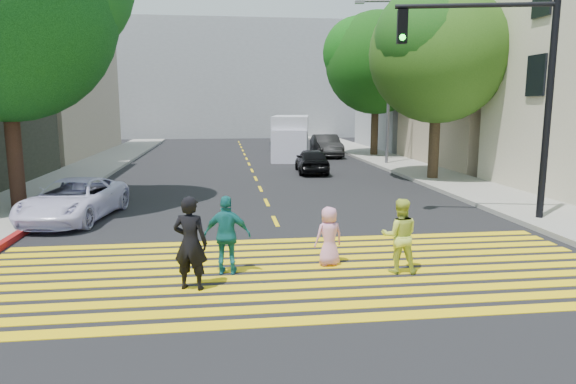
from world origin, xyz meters
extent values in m
plane|color=black|center=(0.00, 0.00, 0.00)|extent=(120.00, 120.00, 0.00)
cube|color=gray|center=(-8.50, 22.00, 0.07)|extent=(3.00, 40.00, 0.15)
cube|color=gray|center=(8.50, 15.00, 0.07)|extent=(3.00, 60.00, 0.15)
cube|color=maroon|center=(-6.90, 6.00, 0.08)|extent=(0.20, 8.00, 0.16)
cube|color=yellow|center=(0.00, -1.20, 0.01)|extent=(13.40, 0.35, 0.01)
cube|color=yellow|center=(0.00, -0.65, 0.01)|extent=(13.40, 0.35, 0.01)
cube|color=yellow|center=(0.00, -0.10, 0.01)|extent=(13.40, 0.35, 0.01)
cube|color=yellow|center=(0.00, 0.45, 0.01)|extent=(13.40, 0.35, 0.01)
cube|color=yellow|center=(0.00, 1.00, 0.01)|extent=(13.40, 0.35, 0.01)
cube|color=yellow|center=(0.00, 1.55, 0.01)|extent=(13.40, 0.35, 0.01)
cube|color=yellow|center=(0.00, 2.10, 0.01)|extent=(13.40, 0.35, 0.01)
cube|color=yellow|center=(0.00, 2.65, 0.01)|extent=(13.40, 0.35, 0.01)
cube|color=yellow|center=(0.00, 3.20, 0.01)|extent=(13.40, 0.35, 0.01)
cube|color=yellow|center=(0.00, 3.75, 0.01)|extent=(13.40, 0.35, 0.01)
cube|color=yellow|center=(0.00, 6.00, 0.01)|extent=(0.12, 1.40, 0.01)
cube|color=yellow|center=(0.00, 9.00, 0.01)|extent=(0.12, 1.40, 0.01)
cube|color=yellow|center=(0.00, 12.00, 0.01)|extent=(0.12, 1.40, 0.01)
cube|color=yellow|center=(0.00, 15.00, 0.01)|extent=(0.12, 1.40, 0.01)
cube|color=yellow|center=(0.00, 18.00, 0.01)|extent=(0.12, 1.40, 0.01)
cube|color=yellow|center=(0.00, 21.00, 0.01)|extent=(0.12, 1.40, 0.01)
cube|color=yellow|center=(0.00, 24.00, 0.01)|extent=(0.12, 1.40, 0.01)
cube|color=yellow|center=(0.00, 27.00, 0.01)|extent=(0.12, 1.40, 0.01)
cube|color=yellow|center=(0.00, 30.00, 0.01)|extent=(0.12, 1.40, 0.01)
cube|color=yellow|center=(0.00, 33.00, 0.01)|extent=(0.12, 1.40, 0.01)
cube|color=yellow|center=(0.00, 36.00, 0.01)|extent=(0.12, 1.40, 0.01)
cube|color=yellow|center=(0.00, 39.00, 0.01)|extent=(0.12, 1.40, 0.01)
cube|color=tan|center=(-16.00, 28.00, 5.00)|extent=(12.00, 16.00, 10.00)
cube|color=tan|center=(15.00, 19.00, 5.00)|extent=(10.00, 10.00, 10.00)
cube|color=gray|center=(15.00, 30.00, 5.00)|extent=(10.00, 10.00, 10.00)
cube|color=gray|center=(0.00, 48.00, 6.00)|extent=(30.00, 8.00, 12.00)
cylinder|color=black|center=(-8.12, 8.40, 1.79)|extent=(0.52, 0.52, 3.58)
sphere|color=black|center=(-8.12, 8.40, 6.34)|extent=(7.52, 7.52, 6.89)
cylinder|color=black|center=(7.98, 13.27, 1.61)|extent=(0.62, 0.62, 3.22)
sphere|color=#224E12|center=(7.98, 13.27, 5.64)|extent=(7.91, 7.91, 6.05)
sphere|color=#09640E|center=(8.97, 14.03, 6.55)|extent=(5.93, 5.93, 4.54)
sphere|color=#104F11|center=(7.08, 12.67, 6.24)|extent=(5.53, 5.53, 4.24)
cylinder|color=black|center=(8.52, 24.29, 1.73)|extent=(0.62, 0.62, 3.46)
sphere|color=#0B3407|center=(8.52, 24.29, 6.10)|extent=(8.41, 8.41, 6.60)
sphere|color=#20540B|center=(9.87, 24.16, 7.09)|extent=(6.31, 6.31, 4.95)
sphere|color=black|center=(7.35, 24.46, 6.76)|extent=(5.89, 5.89, 4.62)
imported|color=black|center=(-2.16, 0.51, 0.90)|extent=(0.76, 0.61, 1.80)
imported|color=#C1D244|center=(2.07, 0.98, 0.78)|extent=(0.86, 0.73, 1.56)
imported|color=pink|center=(0.72, 1.64, 0.65)|extent=(0.72, 0.56, 1.30)
imported|color=#1A6E70|center=(-1.47, 1.34, 0.82)|extent=(1.01, 0.55, 1.64)
imported|color=white|center=(-6.01, 6.98, 0.62)|extent=(2.76, 4.72, 1.24)
imported|color=black|center=(2.97, 16.64, 0.64)|extent=(1.73, 3.83, 1.28)
imported|color=#9FA3B2|center=(3.22, 28.72, 0.65)|extent=(2.46, 4.73, 1.31)
imported|color=black|center=(5.37, 24.77, 0.73)|extent=(1.55, 4.43, 1.46)
cube|color=silver|center=(2.85, 23.79, 1.36)|extent=(3.08, 5.75, 2.73)
cube|color=silver|center=(2.44, 21.42, 0.98)|extent=(2.27, 1.64, 1.96)
cylinder|color=black|center=(1.66, 22.00, 0.38)|extent=(0.40, 0.80, 0.76)
cylinder|color=black|center=(3.38, 21.70, 0.38)|extent=(0.40, 0.80, 0.76)
cylinder|color=black|center=(2.33, 25.87, 0.38)|extent=(0.40, 0.80, 0.76)
cylinder|color=black|center=(4.05, 25.57, 0.38)|extent=(0.40, 0.80, 0.76)
cylinder|color=black|center=(7.76, 4.88, 3.32)|extent=(0.24, 0.24, 6.64)
cylinder|color=black|center=(5.60, 5.37, 6.20)|extent=(4.35, 1.10, 0.13)
cube|color=black|center=(3.66, 5.80, 5.65)|extent=(0.34, 0.34, 0.93)
sphere|color=#19EA23|center=(3.63, 5.65, 5.34)|extent=(0.21, 0.21, 0.18)
cylinder|color=slate|center=(7.80, 19.39, 4.60)|extent=(0.19, 0.19, 9.21)
cylinder|color=#5A5A5A|center=(6.89, 19.54, 9.00)|extent=(1.84, 0.42, 0.12)
cube|color=slate|center=(6.08, 19.67, 8.95)|extent=(0.54, 0.31, 0.15)
camera|label=1|loc=(-1.53, -8.92, 3.46)|focal=32.00mm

